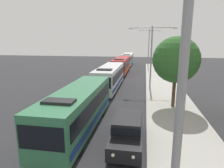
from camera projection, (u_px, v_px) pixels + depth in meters
bus_lead at (79, 107)px, 13.99m from camera, size 2.58×10.47×3.21m
bus_second_in_line at (110, 77)px, 26.04m from camera, size 2.58×11.10×3.21m
bus_middle at (121, 65)px, 38.54m from camera, size 2.58×11.72×3.21m
bus_fourth_in_line at (127, 59)px, 51.56m from camera, size 2.58×10.58×3.21m
white_suv at (127, 130)px, 11.91m from camera, size 1.86×4.85×1.90m
streetlamp_near at (180, 104)px, 4.23m from camera, size 6.11×0.28×7.91m
streetlamp_mid at (151, 51)px, 25.27m from camera, size 6.13×0.28×8.09m
streetlamp_far at (149, 45)px, 46.25m from camera, size 5.01×0.28×8.85m
roadside_tree at (176, 60)px, 17.94m from camera, size 4.31×4.31×6.68m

